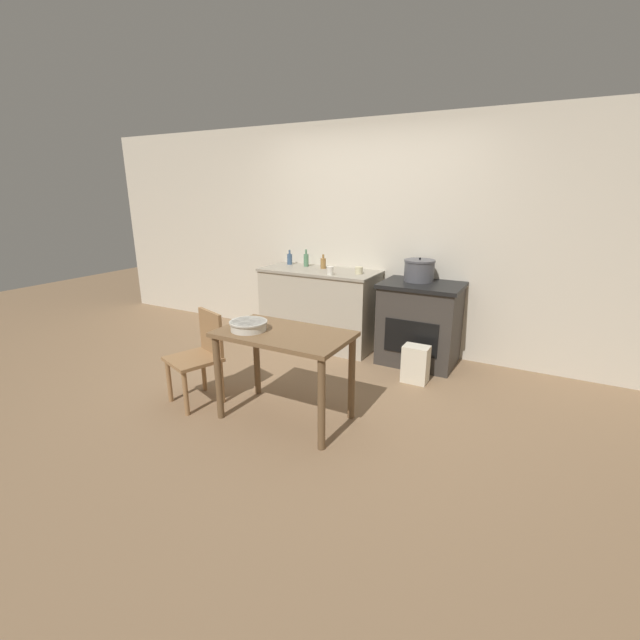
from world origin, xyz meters
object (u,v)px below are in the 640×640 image
Objects in this scene: bottle_left at (290,259)px; cup_center_left at (330,271)px; bottle_mid_left at (306,260)px; stock_pot at (419,270)px; cup_center at (359,270)px; flour_sack at (416,364)px; mixing_bowl_large at (248,325)px; work_table at (284,347)px; chair at (200,354)px; bottle_far_left at (323,263)px; stove at (420,323)px.

cup_center_left is at bearing -26.39° from bottle_left.
stock_pot is at bearing -1.30° from bottle_mid_left.
cup_center is (1.01, -0.17, -0.03)m from bottle_left.
bottle_left reaches higher than flour_sack.
flour_sack is 1.73m from mixing_bowl_large.
mixing_bowl_large is 3.57× the size of cup_center.
stock_pot is at bearing 73.18° from work_table.
cup_center_left reaches higher than chair.
work_table is 1.90m from stock_pot.
mixing_bowl_large is (-0.81, -1.88, -0.21)m from stock_pot.
work_table is 3.48× the size of mixing_bowl_large.
stock_pot reaches higher than mixing_bowl_large.
stock_pot is 1.58× the size of bottle_mid_left.
bottle_left reaches higher than chair.
flour_sack is (0.73, 1.18, -0.43)m from work_table.
work_table is 0.33m from mixing_bowl_large.
cup_center_left is (-0.89, -0.32, -0.03)m from stock_pot.
mixing_bowl_large is at bearing 19.31° from chair.
bottle_far_left is (-0.34, 1.88, 0.19)m from mixing_bowl_large.
bottle_left reaches higher than bottle_far_left.
chair is 1.71m from cup_center_left.
bottle_left is at bearing 170.43° from cup_center.
flour_sack is 1.14× the size of stock_pot.
bottle_left is (-1.72, 0.15, 0.54)m from stove.
work_table is 5.79× the size of bottle_left.
stove is 1.09× the size of chair.
stock_pot is at bearing 9.76° from cup_center.
bottle_left is (-1.84, 0.66, 0.80)m from flour_sack.
stove is 1.81m from bottle_left.
stock_pot is 1.08× the size of mixing_bowl_large.
bottle_mid_left is (-0.86, 1.82, 0.37)m from work_table.
work_table is 1.30× the size of chair.
flour_sack is 1.67m from bottle_far_left.
stove is 1.11m from cup_center_left.
mixing_bowl_large reaches higher than chair.
bottle_left is 0.26m from bottle_mid_left.
bottle_left is 1.95× the size of cup_center_left.
mixing_bowl_large is 1.57m from cup_center_left.
cup_center is at bearing 39.85° from cup_center_left.
bottle_left is at bearing 113.50° from mixing_bowl_large.
flour_sack is 1.89m from bottle_mid_left.
mixing_bowl_large is 1.67× the size of bottle_left.
flour_sack is at bearing -24.27° from bottle_far_left.
cup_center_left is at bearing 165.30° from flour_sack.
cup_center_left is (-0.08, 1.56, 0.18)m from mixing_bowl_large.
bottle_far_left is at bearing 108.80° from work_table.
cup_center is (0.25, 0.21, -0.01)m from cup_center_left.
bottle_far_left reaches higher than mixing_bowl_large.
stove is at bearing -4.89° from bottle_left.
work_table reaches higher than flour_sack.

